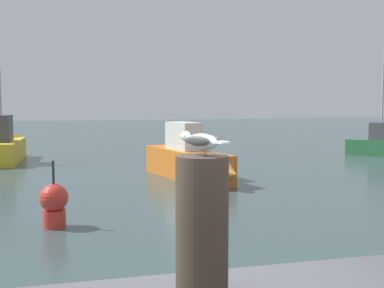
# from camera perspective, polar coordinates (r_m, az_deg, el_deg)

# --- Properties ---
(mooring_post) EXTENTS (0.33, 0.33, 0.89)m
(mooring_post) POSITION_cam_1_polar(r_m,az_deg,el_deg) (3.03, 1.19, -9.81)
(mooring_post) COLOR #382D23
(mooring_post) RESTS_ON harbor_quay
(seagull) EXTENTS (0.26, 0.35, 0.14)m
(seagull) POSITION_cam_1_polar(r_m,az_deg,el_deg) (2.95, 1.11, 0.36)
(seagull) COLOR tan
(seagull) RESTS_ON mooring_post
(boat_yellow) EXTENTS (1.40, 4.90, 3.90)m
(boat_yellow) POSITION_cam_1_polar(r_m,az_deg,el_deg) (21.55, -21.08, -0.31)
(boat_yellow) COLOR yellow
(boat_yellow) RESTS_ON ground_plane
(boat_orange) EXTENTS (2.14, 5.02, 1.80)m
(boat_orange) POSITION_cam_1_polar(r_m,az_deg,el_deg) (15.27, -0.14, -1.99)
(boat_orange) COLOR orange
(boat_orange) RESTS_ON ground_plane
(channel_buoy) EXTENTS (0.56, 0.56, 1.33)m
(channel_buoy) POSITION_cam_1_polar(r_m,az_deg,el_deg) (9.96, -15.93, -6.76)
(channel_buoy) COLOR red
(channel_buoy) RESTS_ON ground_plane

